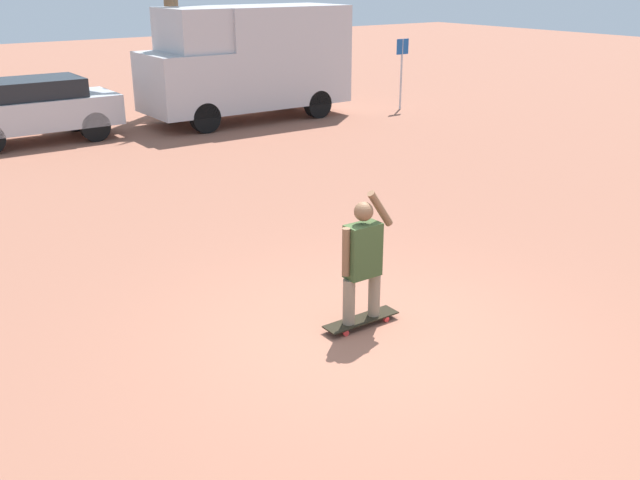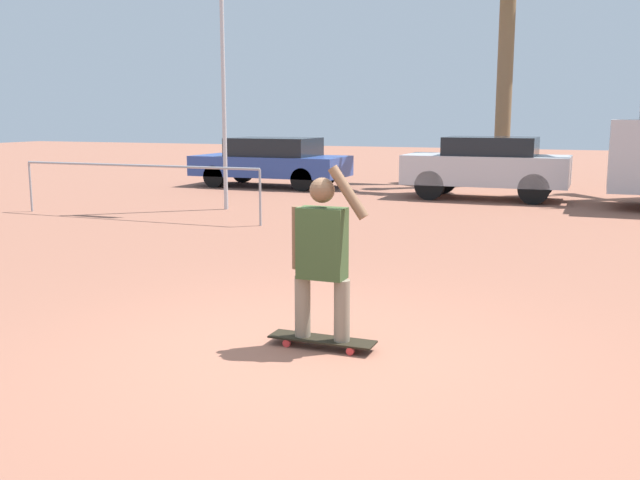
# 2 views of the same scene
# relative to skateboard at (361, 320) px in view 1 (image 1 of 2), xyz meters

# --- Properties ---
(ground_plane) EXTENTS (80.00, 80.00, 0.00)m
(ground_plane) POSITION_rel_skateboard_xyz_m (-0.07, -0.20, -0.07)
(ground_plane) COLOR #935B47
(skateboard) EXTENTS (0.96, 0.24, 0.08)m
(skateboard) POSITION_rel_skateboard_xyz_m (0.00, 0.00, 0.00)
(skateboard) COLOR black
(skateboard) RESTS_ON ground_plane
(person_skateboarder) EXTENTS (0.70, 0.22, 1.53)m
(person_skateboarder) POSITION_rel_skateboard_xyz_m (-0.00, 0.00, 0.81)
(person_skateboarder) COLOR gray
(person_skateboarder) RESTS_ON skateboard
(camper_van) EXTENTS (5.69, 2.12, 3.03)m
(camper_van) POSITION_rel_skateboard_xyz_m (5.30, 11.64, 1.57)
(camper_van) COLOR black
(camper_van) RESTS_ON ground_plane
(parked_car_silver) EXTENTS (3.92, 1.71, 1.51)m
(parked_car_silver) POSITION_rel_skateboard_xyz_m (-0.41, 12.12, 0.74)
(parked_car_silver) COLOR black
(parked_car_silver) RESTS_ON ground_plane
(street_sign) EXTENTS (0.44, 0.06, 2.06)m
(street_sign) POSITION_rel_skateboard_xyz_m (9.74, 10.38, 1.27)
(street_sign) COLOR #B7B7BC
(street_sign) RESTS_ON ground_plane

